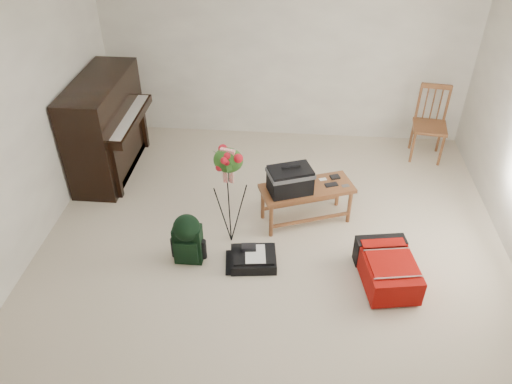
# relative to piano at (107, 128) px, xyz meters

# --- Properties ---
(floor) EXTENTS (5.00, 5.50, 0.01)m
(floor) POSITION_rel_piano_xyz_m (2.19, -1.60, -0.60)
(floor) COLOR beige
(floor) RESTS_ON ground
(ceiling) EXTENTS (5.00, 5.50, 0.01)m
(ceiling) POSITION_rel_piano_xyz_m (2.19, -1.60, 1.90)
(ceiling) COLOR white
(ceiling) RESTS_ON wall_back
(wall_back) EXTENTS (5.00, 0.04, 2.50)m
(wall_back) POSITION_rel_piano_xyz_m (2.19, 1.15, 0.65)
(wall_back) COLOR white
(wall_back) RESTS_ON floor
(wall_left) EXTENTS (0.04, 5.50, 2.50)m
(wall_left) POSITION_rel_piano_xyz_m (-0.31, -1.60, 0.65)
(wall_left) COLOR white
(wall_left) RESTS_ON floor
(piano) EXTENTS (0.71, 1.50, 1.25)m
(piano) POSITION_rel_piano_xyz_m (0.00, 0.00, 0.00)
(piano) COLOR black
(piano) RESTS_ON floor
(bench) EXTENTS (1.10, 0.74, 0.79)m
(bench) POSITION_rel_piano_xyz_m (2.39, -0.87, -0.04)
(bench) COLOR brown
(bench) RESTS_ON floor
(dining_chair) EXTENTS (0.48, 0.48, 0.99)m
(dining_chair) POSITION_rel_piano_xyz_m (4.15, 0.70, -0.12)
(dining_chair) COLOR brown
(dining_chair) RESTS_ON floor
(red_suitcase) EXTENTS (0.60, 0.80, 0.31)m
(red_suitcase) POSITION_rel_piano_xyz_m (3.34, -1.71, -0.43)
(red_suitcase) COLOR #AA1107
(red_suitcase) RESTS_ON floor
(black_duffel) EXTENTS (0.51, 0.43, 0.20)m
(black_duffel) POSITION_rel_piano_xyz_m (2.01, -1.63, -0.53)
(black_duffel) COLOR black
(black_duffel) RESTS_ON floor
(green_backpack) EXTENTS (0.29, 0.28, 0.57)m
(green_backpack) POSITION_rel_piano_xyz_m (1.34, -1.63, -0.29)
(green_backpack) COLOR black
(green_backpack) RESTS_ON floor
(flower_stand) EXTENTS (0.46, 0.46, 1.21)m
(flower_stand) POSITION_rel_piano_xyz_m (1.73, -1.29, -0.01)
(flower_stand) COLOR black
(flower_stand) RESTS_ON floor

